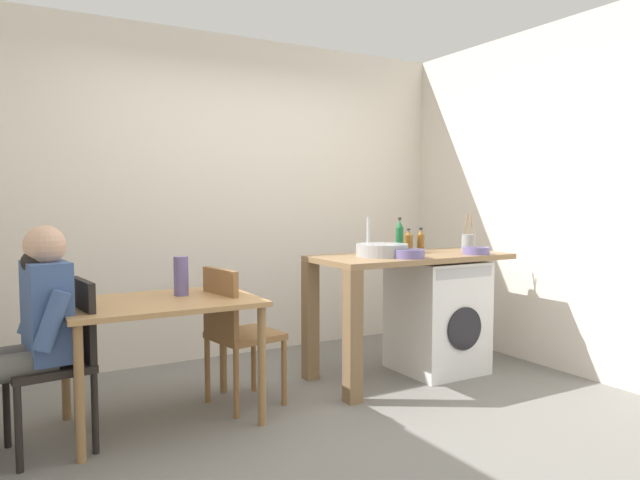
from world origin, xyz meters
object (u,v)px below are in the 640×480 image
Objects in this scene: dining_table at (161,316)px; bottle_tall_green at (400,237)px; mixing_bowl at (409,253)px; vase at (181,276)px; bottle_clear_small at (421,241)px; chair_opposite at (235,328)px; utensil_crock at (468,242)px; seated_person at (29,328)px; bottle_squat_brown at (408,241)px; colander at (476,250)px; chair_person_seat at (64,354)px; washing_machine at (437,316)px.

bottle_tall_green reaches higher than dining_table.
vase is at bearing 169.49° from mixing_bowl.
dining_table is 3.97× the size of bottle_tall_green.
bottle_clear_small is 0.85× the size of mixing_bowl.
chair_opposite is 3.00× the size of utensil_crock.
vase is (0.86, 0.21, 0.19)m from seated_person.
vase is at bearing -178.52° from bottle_clear_small.
bottle_clear_small is at bearing 41.37° from mixing_bowl.
mixing_bowl and vase have the same top height.
seated_person is at bearing -174.65° from bottle_clear_small.
bottle_squat_brown is at bearing 18.46° from bottle_tall_green.
dining_table is at bearing 173.72° from mixing_bowl.
colander is at bearing -48.41° from bottle_squat_brown.
dining_table is at bearing -87.66° from chair_person_seat.
bottle_tall_green reaches higher than chair_person_seat.
bottle_tall_green reaches higher than chair_opposite.
mixing_bowl reaches higher than colander.
dining_table is 3.67× the size of utensil_crock.
dining_table is 5.90× the size of bottle_squat_brown.
chair_opposite is 2.08m from utensil_crock.
bottle_squat_brown is 1.83m from vase.
vase is at bearing 171.96° from colander.
chair_person_seat is 2.59m from bottle_squat_brown.
washing_machine is (2.84, 0.12, -0.24)m from seated_person.
seated_person is 2.72m from bottle_squat_brown.
dining_table is 0.50m from chair_opposite.
chair_person_seat is 2.68m from washing_machine.
seated_person is at bearing -177.54° from washing_machine.
bottle_clear_small reaches higher than mixing_bowl.
washing_machine is at bearing 24.32° from mixing_bowl.
utensil_crock is at bearing 56.30° from colander.
bottle_squat_brown is 0.82× the size of mixing_bowl.
dining_table is at bearing -175.87° from bottle_clear_small.
dining_table is 2.11m from bottle_clear_small.
bottle_clear_small is (0.10, -0.03, 0.00)m from bottle_squat_brown.
vase is (-1.54, 0.29, -0.09)m from mixing_bowl.
dining_table is 1.28× the size of washing_machine.
bottle_squat_brown reaches higher than colander.
chair_person_seat is 0.23m from seated_person.
washing_machine is 0.60m from bottle_clear_small.
dining_table is 2.02m from bottle_squat_brown.
dining_table is 0.57m from chair_person_seat.
seated_person is at bearing -176.89° from utensil_crock.
bottle_squat_brown is at bearing -91.00° from chair_person_seat.
vase is (-1.98, 0.09, 0.43)m from washing_machine.
bottle_squat_brown is at bearing 131.59° from colander.
dining_table is 2.52m from utensil_crock.
seated_person is at bearing -173.85° from bottle_squat_brown.
bottle_squat_brown is at bearing 2.46° from vase.
mixing_bowl is at bearing 178.17° from colander.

